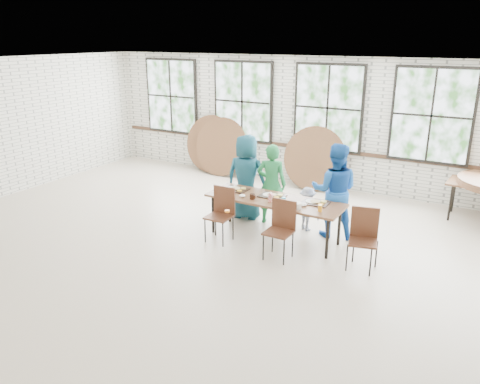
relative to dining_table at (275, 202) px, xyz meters
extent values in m
plane|color=#BDAF97|center=(-0.25, -1.17, -0.69)|extent=(12.00, 12.00, 0.00)
plane|color=white|center=(-0.25, -1.17, 2.31)|extent=(12.00, 12.00, 0.00)
plane|color=silver|center=(-0.25, 3.33, 0.81)|extent=(12.00, 0.00, 12.00)
cube|color=#422819|center=(-0.25, 3.30, 0.21)|extent=(11.80, 0.05, 0.08)
cube|color=black|center=(-4.65, 3.27, 1.19)|extent=(1.62, 0.05, 1.97)
cube|color=white|center=(-4.65, 3.23, 1.19)|extent=(1.50, 0.01, 1.85)
cube|color=black|center=(-2.45, 3.27, 1.19)|extent=(1.62, 0.05, 1.97)
cube|color=white|center=(-2.45, 3.23, 1.19)|extent=(1.50, 0.01, 1.85)
cube|color=black|center=(-0.25, 3.27, 1.19)|extent=(1.62, 0.05, 1.97)
cube|color=white|center=(-0.25, 3.23, 1.19)|extent=(1.50, 0.01, 1.85)
cube|color=black|center=(1.95, 3.27, 1.19)|extent=(1.62, 0.05, 1.97)
cube|color=white|center=(1.95, 3.23, 1.19)|extent=(1.50, 0.01, 1.85)
cube|color=brown|center=(0.00, 0.00, 0.03)|extent=(2.41, 0.83, 0.04)
cylinder|color=black|center=(-1.08, -0.30, -0.34)|extent=(0.05, 0.05, 0.70)
cylinder|color=black|center=(-1.08, 0.30, -0.34)|extent=(0.05, 0.05, 0.70)
cylinder|color=black|center=(1.08, -0.30, -0.34)|extent=(0.05, 0.05, 0.70)
cylinder|color=black|center=(1.08, 0.30, -0.34)|extent=(0.05, 0.05, 0.70)
cube|color=#4F2B1A|center=(-0.78, -0.57, -0.24)|extent=(0.42, 0.40, 0.03)
cube|color=#4F2B1A|center=(-0.78, -0.38, 0.01)|extent=(0.42, 0.03, 0.50)
cylinder|color=black|center=(-0.96, -0.74, -0.47)|extent=(0.02, 0.02, 0.44)
cylinder|color=black|center=(-0.96, -0.40, -0.47)|extent=(0.02, 0.02, 0.44)
cylinder|color=black|center=(-0.60, -0.74, -0.47)|extent=(0.02, 0.02, 0.44)
cylinder|color=black|center=(-0.60, -0.40, -0.47)|extent=(0.02, 0.02, 0.44)
cube|color=#4F2B1A|center=(0.40, -0.68, -0.24)|extent=(0.43, 0.41, 0.03)
cube|color=#4F2B1A|center=(0.40, -0.49, 0.01)|extent=(0.42, 0.04, 0.50)
cylinder|color=black|center=(0.22, -0.85, -0.47)|extent=(0.02, 0.02, 0.44)
cylinder|color=black|center=(0.22, -0.51, -0.47)|extent=(0.02, 0.02, 0.44)
cylinder|color=black|center=(0.58, -0.85, -0.47)|extent=(0.02, 0.02, 0.44)
cylinder|color=black|center=(0.58, -0.51, -0.47)|extent=(0.02, 0.02, 0.44)
cube|color=#4F2B1A|center=(1.67, -0.38, -0.24)|extent=(0.50, 0.49, 0.03)
cube|color=#4F2B1A|center=(1.62, -0.20, 0.01)|extent=(0.42, 0.13, 0.50)
cylinder|color=black|center=(1.49, -0.55, -0.47)|extent=(0.02, 0.02, 0.44)
cylinder|color=black|center=(1.49, -0.21, -0.47)|extent=(0.02, 0.02, 0.44)
cylinder|color=black|center=(1.85, -0.55, -0.47)|extent=(0.02, 0.02, 0.44)
cylinder|color=black|center=(1.85, -0.21, -0.47)|extent=(0.02, 0.02, 0.44)
imported|color=navy|center=(-0.92, 0.65, 0.14)|extent=(0.87, 0.62, 1.66)
imported|color=#1F743B|center=(-0.38, 0.65, 0.08)|extent=(0.64, 0.51, 1.54)
imported|color=#111D37|center=(0.36, 0.65, -0.28)|extent=(0.60, 0.47, 0.82)
imported|color=#1956B0|center=(0.85, 0.65, 0.16)|extent=(0.96, 0.84, 1.69)
cylinder|color=black|center=(2.59, 2.45, -0.34)|extent=(0.04, 0.04, 0.70)
cylinder|color=black|center=(2.59, 3.00, -0.34)|extent=(0.04, 0.04, 0.70)
cube|color=black|center=(-0.84, 0.10, 0.06)|extent=(0.44, 0.33, 0.02)
cube|color=black|center=(-0.10, 0.10, 0.06)|extent=(0.44, 0.33, 0.02)
cube|color=black|center=(0.69, 0.14, 0.06)|extent=(0.44, 0.33, 0.02)
cylinder|color=black|center=(-0.33, -0.20, 0.10)|extent=(0.09, 0.09, 0.09)
cube|color=red|center=(0.00, -0.15, 0.11)|extent=(0.06, 0.06, 0.11)
cylinder|color=#1785B1|center=(0.22, -0.11, 0.10)|extent=(0.07, 0.07, 0.10)
cylinder|color=orange|center=(0.89, -0.19, 0.11)|extent=(0.07, 0.07, 0.11)
cylinder|color=white|center=(0.51, -0.25, 0.10)|extent=(0.17, 0.17, 0.10)
ellipsoid|color=white|center=(-0.54, -0.19, 0.08)|extent=(0.11, 0.11, 0.05)
ellipsoid|color=white|center=(0.15, -0.27, 0.08)|extent=(0.11, 0.11, 0.05)
ellipsoid|color=white|center=(0.57, -0.08, 0.08)|extent=(0.11, 0.11, 0.05)
cylinder|color=brown|center=(-3.30, 3.10, 0.05)|extent=(1.50, 0.33, 1.48)
cylinder|color=brown|center=(-2.94, 3.00, 0.05)|extent=(1.50, 0.42, 1.46)
cylinder|color=brown|center=(-0.42, 3.00, 0.05)|extent=(1.50, 0.39, 1.47)
camera|label=1|loc=(3.23, -6.93, 2.72)|focal=35.00mm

